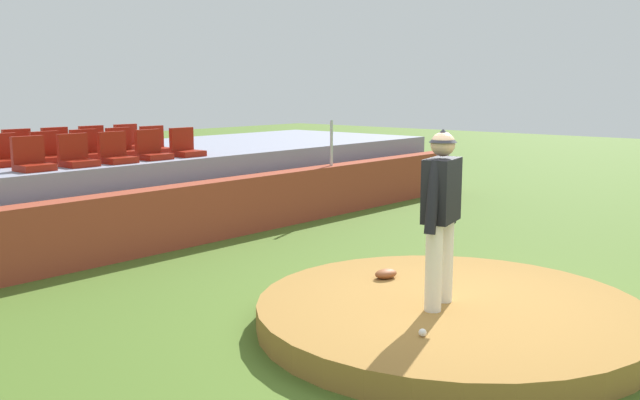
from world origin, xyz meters
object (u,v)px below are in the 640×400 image
Objects in this scene: stadium_chair_3 at (152,150)px; stadium_chair_12 at (58,147)px; baseball at (423,333)px; stadium_chair_5 at (5,156)px; pitcher at (441,205)px; stadium_chair_4 at (185,147)px; stadium_chair_2 at (116,153)px; stadium_chair_1 at (77,156)px; stadium_chair_11 at (20,149)px; stadium_chair_7 at (87,150)px; stadium_chair_14 at (129,142)px; stadium_chair_8 at (122,147)px; stadium_chair_9 at (155,145)px; stadium_chair_0 at (32,160)px; stadium_chair_6 at (49,153)px; fielding_glove at (386,274)px; stadium_chair_13 at (95,144)px.

stadium_chair_3 and stadium_chair_12 have the same top height.
stadium_chair_5 is (-0.33, 7.46, 1.16)m from baseball.
pitcher is 3.68× the size of stadium_chair_4.
stadium_chair_2 is at bearing 1.46° from stadium_chair_4.
stadium_chair_1 and stadium_chair_11 have the same top height.
stadium_chair_12 reaches higher than baseball.
stadium_chair_1 and stadium_chair_7 have the same top height.
pitcher reaches higher than stadium_chair_5.
stadium_chair_8 is at bearing 50.73° from stadium_chair_14.
stadium_chair_3 is 1.00× the size of stadium_chair_9.
stadium_chair_0 is 1.00× the size of stadium_chair_6.
stadium_chair_6 is 1.00× the size of stadium_chair_8.
stadium_chair_2 and stadium_chair_5 have the same top height.
stadium_chair_14 is (0.03, 0.89, 0.00)m from stadium_chair_9.
baseball is (-0.87, -0.37, -1.03)m from pitcher.
stadium_chair_5 is 1.00× the size of stadium_chair_8.
fielding_glove is 0.60× the size of stadium_chair_6.
stadium_chair_5 is (-2.80, 0.90, 0.00)m from stadium_chair_4.
stadium_chair_12 is (-0.72, 1.79, 0.00)m from stadium_chair_3.
fielding_glove is 0.60× the size of stadium_chair_4.
pitcher is at bearing 88.44° from stadium_chair_2.
fielding_glove is 7.12m from stadium_chair_14.
baseball is 0.25× the size of fielding_glove.
stadium_chair_3 is 1.00× the size of stadium_chair_6.
stadium_chair_13 is (-0.72, 1.77, 0.00)m from stadium_chair_4.
stadium_chair_6 is 2.09m from stadium_chair_9.
stadium_chair_8 is (1.37, -0.00, 0.00)m from stadium_chair_6.
stadium_chair_2 is 2.31m from stadium_chair_14.
stadium_chair_8 is 0.91m from stadium_chair_13.
fielding_glove is at bearing 99.41° from stadium_chair_6.
stadium_chair_9 is at bearing -147.31° from stadium_chair_2.
stadium_chair_14 is (0.74, 0.91, 0.00)m from stadium_chair_8.
stadium_chair_0 is 1.00× the size of stadium_chair_3.
stadium_chair_0 is at bearing 88.32° from pitcher.
pitcher reaches higher than baseball.
pitcher is at bearing 78.56° from stadium_chair_14.
stadium_chair_0 is at bearing -0.54° from stadium_chair_2.
stadium_chair_4 is 1.77m from stadium_chair_14.
stadium_chair_5 and stadium_chair_9 have the same top height.
stadium_chair_4 and stadium_chair_9 have the same top height.
pitcher is 3.68× the size of stadium_chair_7.
stadium_chair_1 is 1.00× the size of stadium_chair_9.
stadium_chair_1 and stadium_chair_14 have the same top height.
stadium_chair_11 is (-0.52, 8.01, 0.13)m from pitcher.
stadium_chair_7 and stadium_chair_14 have the same top height.
stadium_chair_13 is at bearing -0.37° from stadium_chair_14.
stadium_chair_12 is (-0.00, 1.83, 0.00)m from stadium_chair_2.
stadium_chair_1 is at bearing 111.83° from fielding_glove.
stadium_chair_9 is at bearing -179.79° from stadium_chair_6.
stadium_chair_6 is (0.37, 7.43, 1.16)m from baseball.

